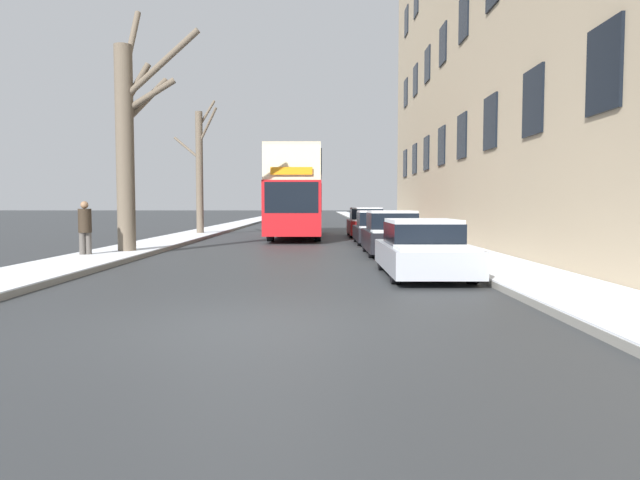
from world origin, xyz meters
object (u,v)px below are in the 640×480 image
(parked_car_2, at_px, (376,229))
(oncoming_van, at_px, (286,211))
(parked_car_0, at_px, (422,250))
(pedestrian_left_sidewalk, at_px, (84,228))
(bare_tree_left_0, at_px, (128,138))
(double_decker_bus, at_px, (296,190))
(parked_car_1, at_px, (391,235))
(bare_tree_left_1, at_px, (199,170))
(parked_car_3, at_px, (365,223))

(parked_car_2, xyz_separation_m, oncoming_van, (-5.30, 24.39, 0.53))
(parked_car_0, xyz_separation_m, parked_car_2, (-0.00, 11.25, 0.03))
(parked_car_2, bearing_deg, pedestrian_left_sidewalk, -143.78)
(pedestrian_left_sidewalk, bearing_deg, bare_tree_left_0, 29.06)
(parked_car_2, bearing_deg, double_decker_bus, 124.66)
(parked_car_1, relative_size, parked_car_2, 0.94)
(oncoming_van, bearing_deg, parked_car_2, -77.75)
(parked_car_1, distance_m, oncoming_van, 30.22)
(bare_tree_left_0, distance_m, parked_car_1, 9.40)
(bare_tree_left_0, bearing_deg, oncoming_van, 83.29)
(bare_tree_left_0, relative_size, pedestrian_left_sidewalk, 4.66)
(double_decker_bus, distance_m, oncoming_van, 19.22)
(bare_tree_left_0, xyz_separation_m, parked_car_2, (8.82, 5.59, -3.27))
(bare_tree_left_0, bearing_deg, bare_tree_left_1, 90.96)
(parked_car_3, bearing_deg, double_decker_bus, -176.62)
(parked_car_2, relative_size, oncoming_van, 0.84)
(bare_tree_left_1, height_order, parked_car_1, bare_tree_left_1)
(bare_tree_left_1, height_order, parked_car_0, bare_tree_left_1)
(parked_car_0, xyz_separation_m, pedestrian_left_sidewalk, (-9.72, 4.12, 0.36))
(pedestrian_left_sidewalk, bearing_deg, double_decker_bus, 33.45)
(bare_tree_left_1, xyz_separation_m, parked_car_0, (9.03, -17.77, -2.98))
(double_decker_bus, bearing_deg, bare_tree_left_1, 167.10)
(oncoming_van, relative_size, pedestrian_left_sidewalk, 2.82)
(bare_tree_left_1, xyz_separation_m, double_decker_bus, (5.37, -1.23, -1.15))
(parked_car_0, height_order, pedestrian_left_sidewalk, pedestrian_left_sidewalk)
(bare_tree_left_1, distance_m, oncoming_van, 18.42)
(double_decker_bus, xyz_separation_m, parked_car_2, (3.66, -5.29, -1.81))
(parked_car_2, xyz_separation_m, pedestrian_left_sidewalk, (-9.72, -7.12, 0.33))
(bare_tree_left_1, xyz_separation_m, parked_car_1, (9.03, -11.88, -2.93))
(double_decker_bus, bearing_deg, oncoming_van, 94.91)
(parked_car_1, xyz_separation_m, parked_car_3, (0.00, 10.86, 0.02))
(bare_tree_left_1, relative_size, oncoming_van, 1.46)
(parked_car_0, xyz_separation_m, parked_car_1, (-0.00, 5.89, 0.06))
(oncoming_van, bearing_deg, parked_car_3, -74.33)
(parked_car_0, bearing_deg, bare_tree_left_0, 147.35)
(parked_car_3, height_order, oncoming_van, oncoming_van)
(parked_car_1, distance_m, pedestrian_left_sidewalk, 9.89)
(parked_car_0, distance_m, parked_car_1, 5.89)
(bare_tree_left_1, bearing_deg, parked_car_2, -35.84)
(parked_car_1, height_order, pedestrian_left_sidewalk, pedestrian_left_sidewalk)
(bare_tree_left_1, bearing_deg, parked_car_0, -63.06)
(parked_car_0, bearing_deg, pedestrian_left_sidewalk, 157.02)
(double_decker_bus, distance_m, parked_car_2, 6.68)
(double_decker_bus, distance_m, parked_car_1, 11.40)
(bare_tree_left_1, relative_size, double_decker_bus, 0.63)
(parked_car_1, height_order, parked_car_2, parked_car_1)
(bare_tree_left_1, distance_m, double_decker_bus, 5.63)
(bare_tree_left_1, relative_size, parked_car_2, 1.73)
(double_decker_bus, relative_size, parked_car_0, 2.71)
(parked_car_0, distance_m, parked_car_2, 11.25)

